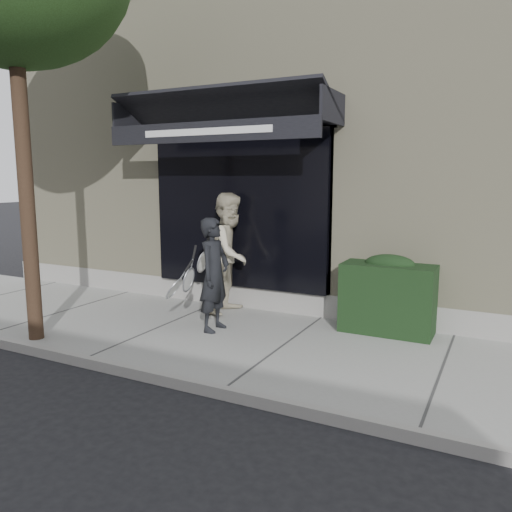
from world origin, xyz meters
The scene contains 7 objects.
ground centered at (0.00, 0.00, 0.00)m, with size 80.00×80.00×0.00m, color black.
sidewalk centered at (0.00, 0.00, 0.06)m, with size 20.00×3.00×0.12m, color gray.
curb centered at (0.00, -1.55, 0.07)m, with size 20.00×0.10×0.14m, color gray.
building_facade centered at (-0.01, 4.96, 2.74)m, with size 14.30×8.04×5.64m.
hedge centered at (1.10, 1.25, 0.66)m, with size 1.30×0.70×1.14m.
pedestrian_front centered at (-1.18, 0.16, 0.95)m, with size 0.78×0.82×1.66m.
pedestrian_back centered at (-1.48, 1.17, 1.11)m, with size 0.79×1.02×1.98m.
Camera 1 is at (2.59, -5.88, 2.34)m, focal length 35.00 mm.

